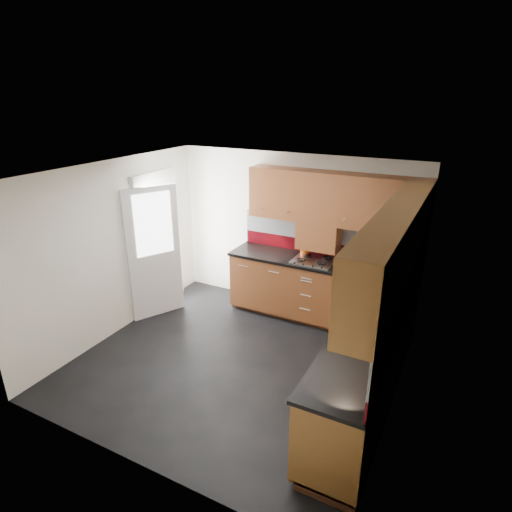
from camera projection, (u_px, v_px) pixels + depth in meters
The scene contains 14 objects.
room at pixel (235, 252), 4.89m from camera, with size 4.00×3.80×2.64m.
base_cabinets at pixel (337, 326), 5.42m from camera, with size 2.70×3.20×0.95m.
countertop at pixel (339, 292), 5.24m from camera, with size 2.72×3.22×0.04m.
backsplash at pixel (363, 267), 5.22m from camera, with size 2.70×3.20×0.54m.
upper_cabinets at pixel (361, 220), 4.89m from camera, with size 2.50×3.20×0.72m.
extractor_hood at pixel (319, 235), 6.14m from camera, with size 0.60×0.33×0.40m, color brown.
glass_cabinet at pixel (409, 217), 4.91m from camera, with size 0.32×0.80×0.66m.
back_door at pixel (158, 246), 6.44m from camera, with size 0.42×1.19×2.04m.
gas_hob at pixel (314, 260), 6.12m from camera, with size 0.58×0.51×0.05m.
utensil_pot at pixel (305, 249), 6.30m from camera, with size 0.12×0.12×0.44m.
toaster at pixel (366, 262), 5.84m from camera, with size 0.31×0.25×0.20m.
food_processor at pixel (390, 276), 5.26m from camera, with size 0.19×0.19×0.32m.
paper_towel at pixel (389, 308), 4.54m from camera, with size 0.12×0.12×0.25m, color white.
orange_cloth at pixel (386, 286), 5.33m from camera, with size 0.15×0.13×0.02m, color orange.
Camera 1 is at (2.31, -3.96, 3.23)m, focal length 30.00 mm.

